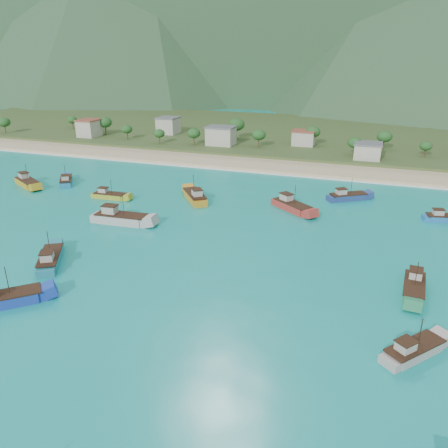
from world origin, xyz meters
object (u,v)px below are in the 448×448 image
(boat_1, at_px, (120,219))
(boat_25, at_px, (110,196))
(boat_9, at_px, (50,260))
(boat_3, at_px, (195,197))
(boat_22, at_px, (66,181))
(boat_11, at_px, (27,183))
(boat_4, at_px, (413,351))
(boat_13, at_px, (5,300))
(boat_23, at_px, (445,219))
(boat_2, at_px, (347,197))
(boat_7, at_px, (292,207))
(boat_6, at_px, (414,288))

(boat_1, relative_size, boat_25, 1.38)
(boat_9, height_order, boat_25, boat_9)
(boat_1, relative_size, boat_3, 1.13)
(boat_3, relative_size, boat_22, 1.15)
(boat_11, bearing_deg, boat_4, 95.00)
(boat_1, distance_m, boat_22, 37.64)
(boat_1, relative_size, boat_4, 1.46)
(boat_22, bearing_deg, boat_3, -37.99)
(boat_1, xyz_separation_m, boat_13, (1.75, -34.24, -0.17))
(boat_4, relative_size, boat_23, 0.92)
(boat_1, distance_m, boat_3, 21.68)
(boat_1, xyz_separation_m, boat_3, (9.14, 19.66, -0.10))
(boat_3, distance_m, boat_13, 54.40)
(boat_2, bearing_deg, boat_11, -112.12)
(boat_1, xyz_separation_m, boat_11, (-39.46, 16.04, -0.13))
(boat_4, relative_size, boat_9, 0.82)
(boat_7, xyz_separation_m, boat_23, (33.08, 3.84, -0.25))
(boat_23, bearing_deg, boat_4, -22.02)
(boat_4, distance_m, boat_6, 16.39)
(boat_2, relative_size, boat_7, 0.92)
(boat_7, xyz_separation_m, boat_11, (-72.79, -4.47, -0.01))
(boat_11, xyz_separation_m, boat_25, (27.64, -2.08, -0.24))
(boat_1, height_order, boat_23, boat_1)
(boat_2, distance_m, boat_11, 86.10)
(boat_4, relative_size, boat_13, 0.86)
(boat_22, relative_size, boat_23, 1.03)
(boat_22, bearing_deg, boat_23, -33.67)
(boat_13, distance_m, boat_23, 87.25)
(boat_22, bearing_deg, boat_7, -36.23)
(boat_2, bearing_deg, boat_3, -103.37)
(boat_6, bearing_deg, boat_3, -26.91)
(boat_3, bearing_deg, boat_9, -141.69)
(boat_4, height_order, boat_9, boat_9)
(boat_22, bearing_deg, boat_1, -70.20)
(boat_3, height_order, boat_4, boat_3)
(boat_7, bearing_deg, boat_22, -52.58)
(boat_1, height_order, boat_22, boat_1)
(boat_13, bearing_deg, boat_11, 176.19)
(boat_7, height_order, boat_13, boat_7)
(boat_4, bearing_deg, boat_11, -163.21)
(boat_1, height_order, boat_9, boat_1)
(boat_3, xyz_separation_m, boat_13, (-7.39, -53.90, -0.07))
(boat_3, height_order, boat_11, boat_3)
(boat_6, distance_m, boat_9, 60.27)
(boat_11, xyz_separation_m, boat_13, (41.21, -50.28, -0.05))
(boat_9, distance_m, boat_22, 52.07)
(boat_13, xyz_separation_m, boat_25, (-13.57, 48.20, -0.19))
(boat_1, relative_size, boat_6, 1.25)
(boat_4, xyz_separation_m, boat_7, (-24.16, 47.40, 0.24))
(boat_13, height_order, boat_23, boat_13)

